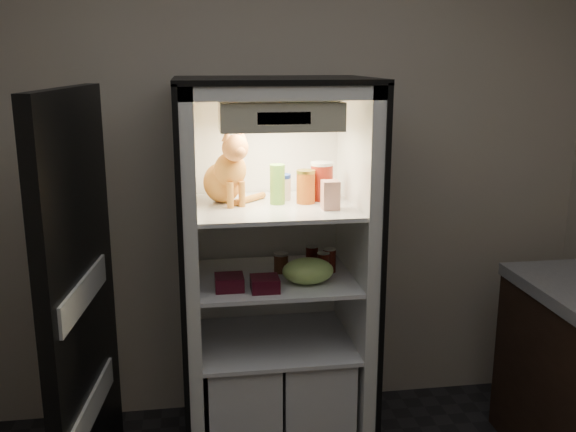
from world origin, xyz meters
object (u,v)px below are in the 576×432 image
object	(u,v)px
salsa_jar	(306,187)
cream_carton	(330,195)
soda_can_b	(329,260)
soda_can_c	(323,264)
refrigerator	(274,300)
soda_can_a	(312,257)
mayo_tub	(282,187)
parmesan_shaker	(277,184)
berry_box_left	(229,282)
tabby_cat	(227,175)
berry_box_right	(265,284)
condiment_jar	(281,262)
pepper_jar	(322,181)
grape_bag	(308,271)

from	to	relation	value
salsa_jar	cream_carton	size ratio (longest dim) A/B	1.21
soda_can_b	soda_can_c	world-z (taller)	soda_can_b
refrigerator	soda_can_a	xyz separation A→B (m)	(0.19, 0.03, 0.21)
mayo_tub	soda_can_a	xyz separation A→B (m)	(0.15, -0.02, -0.36)
parmesan_shaker	cream_carton	xyz separation A→B (m)	(0.22, -0.14, -0.03)
cream_carton	berry_box_left	distance (m)	0.61
tabby_cat	cream_carton	bearing A→B (deg)	-44.24
mayo_tub	cream_carton	size ratio (longest dim) A/B	0.95
tabby_cat	berry_box_left	bearing A→B (deg)	-114.07
tabby_cat	soda_can_a	distance (m)	0.60
berry_box_left	berry_box_right	xyz separation A→B (m)	(0.16, -0.04, -0.00)
condiment_jar	refrigerator	bearing A→B (deg)	161.14
parmesan_shaker	condiment_jar	bearing A→B (deg)	54.38
soda_can_b	condiment_jar	xyz separation A→B (m)	(-0.23, 0.03, -0.01)
soda_can_a	soda_can_c	xyz separation A→B (m)	(0.04, -0.11, -0.00)
soda_can_b	berry_box_left	world-z (taller)	soda_can_b
pepper_jar	cream_carton	xyz separation A→B (m)	(0.00, -0.20, -0.03)
pepper_jar	soda_can_a	distance (m)	0.39
grape_bag	berry_box_right	xyz separation A→B (m)	(-0.21, -0.07, -0.03)
salsa_jar	condiment_jar	xyz separation A→B (m)	(-0.11, 0.03, -0.38)
salsa_jar	soda_can_a	distance (m)	0.38
pepper_jar	soda_can_b	world-z (taller)	pepper_jar
pepper_jar	soda_can_c	xyz separation A→B (m)	(-0.01, -0.09, -0.39)
pepper_jar	condiment_jar	world-z (taller)	pepper_jar
salsa_jar	cream_carton	xyz separation A→B (m)	(0.09, -0.14, -0.01)
soda_can_a	berry_box_left	size ratio (longest dim) A/B	0.89
mayo_tub	soda_can_a	size ratio (longest dim) A/B	1.09
tabby_cat	soda_can_b	size ratio (longest dim) A/B	3.11
mayo_tub	soda_can_b	bearing A→B (deg)	-21.95
soda_can_c	berry_box_right	bearing A→B (deg)	-150.19
refrigerator	mayo_tub	bearing A→B (deg)	45.64
refrigerator	berry_box_left	world-z (taller)	refrigerator
refrigerator	soda_can_a	bearing A→B (deg)	7.89
pepper_jar	berry_box_right	xyz separation A→B (m)	(-0.31, -0.27, -0.41)
parmesan_shaker	condiment_jar	distance (m)	0.40
tabby_cat	condiment_jar	xyz separation A→B (m)	(0.25, -0.02, -0.44)
pepper_jar	berry_box_left	distance (m)	0.66
parmesan_shaker	salsa_jar	xyz separation A→B (m)	(0.13, -0.00, -0.01)
soda_can_b	condiment_jar	world-z (taller)	soda_can_b
mayo_tub	condiment_jar	world-z (taller)	mayo_tub
pepper_jar	tabby_cat	bearing A→B (deg)	-179.51
condiment_jar	berry_box_right	distance (m)	0.27
tabby_cat	soda_can_b	world-z (taller)	tabby_cat
condiment_jar	berry_box_left	xyz separation A→B (m)	(-0.26, -0.20, -0.02)
mayo_tub	berry_box_right	bearing A→B (deg)	-111.70
soda_can_c	grape_bag	distance (m)	0.14
cream_carton	berry_box_right	world-z (taller)	cream_carton
soda_can_c	berry_box_left	distance (m)	0.48
pepper_jar	soda_can_b	size ratio (longest dim) A/B	1.56
refrigerator	soda_can_c	size ratio (longest dim) A/B	17.02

